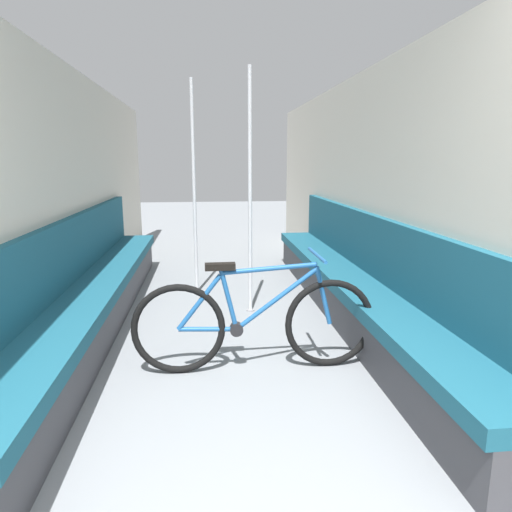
% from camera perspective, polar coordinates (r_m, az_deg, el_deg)
% --- Properties ---
extents(wall_left, '(0.10, 9.08, 2.25)m').
position_cam_1_polar(wall_left, '(4.12, -23.76, 6.77)').
color(wall_left, beige).
rests_on(wall_left, ground).
extents(wall_right, '(0.10, 9.08, 2.25)m').
position_cam_1_polar(wall_right, '(4.23, 15.43, 7.45)').
color(wall_right, beige).
rests_on(wall_right, ground).
extents(bench_seat_row_left, '(0.46, 4.80, 0.95)m').
position_cam_1_polar(bench_seat_row_left, '(4.13, -19.85, -4.61)').
color(bench_seat_row_left, '#3D3D42').
rests_on(bench_seat_row_left, ground).
extents(bench_seat_row_right, '(0.46, 4.80, 0.95)m').
position_cam_1_polar(bench_seat_row_right, '(4.22, 12.08, -3.81)').
color(bench_seat_row_right, '#3D3D42').
rests_on(bench_seat_row_right, ground).
extents(bicycle, '(1.67, 0.46, 0.81)m').
position_cam_1_polar(bicycle, '(3.13, -0.13, -8.34)').
color(bicycle, black).
rests_on(bicycle, ground).
extents(grab_pole_near, '(0.08, 0.08, 2.23)m').
position_cam_1_polar(grab_pole_near, '(4.21, -0.75, 7.34)').
color(grab_pole_near, gray).
rests_on(grab_pole_near, ground).
extents(grab_pole_far, '(0.08, 0.08, 2.23)m').
position_cam_1_polar(grab_pole_far, '(4.88, -7.73, 7.86)').
color(grab_pole_far, gray).
rests_on(grab_pole_far, ground).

